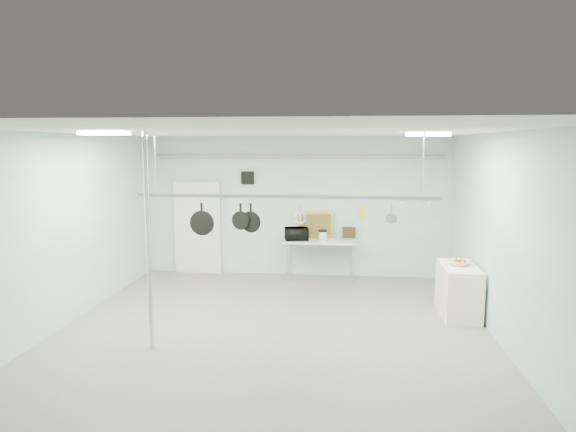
# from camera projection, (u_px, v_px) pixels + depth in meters

# --- Properties ---
(floor) EXTENTS (8.00, 8.00, 0.00)m
(floor) POSITION_uv_depth(u_px,v_px,m) (271.00, 337.00, 8.08)
(floor) COLOR gray
(floor) RESTS_ON ground
(ceiling) EXTENTS (7.00, 8.00, 0.02)m
(ceiling) POSITION_uv_depth(u_px,v_px,m) (270.00, 132.00, 7.64)
(ceiling) COLOR silver
(ceiling) RESTS_ON back_wall
(back_wall) EXTENTS (7.00, 0.02, 3.20)m
(back_wall) POSITION_uv_depth(u_px,v_px,m) (295.00, 206.00, 11.79)
(back_wall) COLOR silver
(back_wall) RESTS_ON floor
(right_wall) EXTENTS (0.02, 8.00, 3.20)m
(right_wall) POSITION_uv_depth(u_px,v_px,m) (507.00, 242.00, 7.48)
(right_wall) COLOR silver
(right_wall) RESTS_ON floor
(door) EXTENTS (1.10, 0.10, 2.20)m
(door) POSITION_uv_depth(u_px,v_px,m) (198.00, 229.00, 12.06)
(door) COLOR silver
(door) RESTS_ON floor
(wall_vent) EXTENTS (0.30, 0.04, 0.30)m
(wall_vent) POSITION_uv_depth(u_px,v_px,m) (248.00, 178.00, 11.80)
(wall_vent) COLOR black
(wall_vent) RESTS_ON back_wall
(conduit_pipe) EXTENTS (6.60, 0.07, 0.07)m
(conduit_pipe) POSITION_uv_depth(u_px,v_px,m) (295.00, 156.00, 11.54)
(conduit_pipe) COLOR gray
(conduit_pipe) RESTS_ON back_wall
(chrome_pole) EXTENTS (0.08, 0.08, 3.20)m
(chrome_pole) POSITION_uv_depth(u_px,v_px,m) (149.00, 242.00, 7.45)
(chrome_pole) COLOR silver
(chrome_pole) RESTS_ON floor
(prep_table) EXTENTS (1.60, 0.70, 0.91)m
(prep_table) POSITION_uv_depth(u_px,v_px,m) (320.00, 243.00, 11.44)
(prep_table) COLOR silver
(prep_table) RESTS_ON floor
(side_cabinet) EXTENTS (0.60, 1.20, 0.90)m
(side_cabinet) POSITION_uv_depth(u_px,v_px,m) (458.00, 291.00, 9.05)
(side_cabinet) COLOR white
(side_cabinet) RESTS_ON floor
(pot_rack) EXTENTS (4.80, 0.06, 1.00)m
(pot_rack) POSITION_uv_depth(u_px,v_px,m) (285.00, 195.00, 8.05)
(pot_rack) COLOR #B7B7BC
(pot_rack) RESTS_ON ceiling
(light_panel_left) EXTENTS (0.65, 0.30, 0.05)m
(light_panel_left) POSITION_uv_depth(u_px,v_px,m) (104.00, 133.00, 7.10)
(light_panel_left) COLOR white
(light_panel_left) RESTS_ON ceiling
(light_panel_right) EXTENTS (0.65, 0.30, 0.05)m
(light_panel_right) POSITION_uv_depth(u_px,v_px,m) (428.00, 135.00, 7.98)
(light_panel_right) COLOR white
(light_panel_right) RESTS_ON ceiling
(microwave) EXTENTS (0.57, 0.45, 0.28)m
(microwave) POSITION_uv_depth(u_px,v_px,m) (297.00, 234.00, 11.39)
(microwave) COLOR black
(microwave) RESTS_ON prep_table
(coffee_canister) EXTENTS (0.20, 0.20, 0.21)m
(coffee_canister) POSITION_uv_depth(u_px,v_px,m) (323.00, 236.00, 11.27)
(coffee_canister) COLOR silver
(coffee_canister) RESTS_ON prep_table
(painting_large) EXTENTS (0.79, 0.17, 0.58)m
(painting_large) POSITION_uv_depth(u_px,v_px,m) (316.00, 225.00, 11.70)
(painting_large) COLOR #C08933
(painting_large) RESTS_ON prep_table
(painting_small) EXTENTS (0.30, 0.09, 0.25)m
(painting_small) POSITION_uv_depth(u_px,v_px,m) (349.00, 233.00, 11.64)
(painting_small) COLOR #302111
(painting_small) RESTS_ON prep_table
(fruit_bowl) EXTENTS (0.48, 0.48, 0.09)m
(fruit_bowl) POSITION_uv_depth(u_px,v_px,m) (459.00, 263.00, 9.02)
(fruit_bowl) COLOR white
(fruit_bowl) RESTS_ON side_cabinet
(skillet_left) EXTENTS (0.41, 0.08, 0.53)m
(skillet_left) POSITION_uv_depth(u_px,v_px,m) (202.00, 219.00, 8.25)
(skillet_left) COLOR black
(skillet_left) RESTS_ON pot_rack
(skillet_mid) EXTENTS (0.30, 0.12, 0.43)m
(skillet_mid) POSITION_uv_depth(u_px,v_px,m) (241.00, 216.00, 8.17)
(skillet_mid) COLOR black
(skillet_mid) RESTS_ON pot_rack
(skillet_right) EXTENTS (0.34, 0.14, 0.45)m
(skillet_right) POSITION_uv_depth(u_px,v_px,m) (251.00, 217.00, 8.16)
(skillet_right) COLOR black
(skillet_right) RESTS_ON pot_rack
(whisk) EXTENTS (0.22, 0.22, 0.36)m
(whisk) POSITION_uv_depth(u_px,v_px,m) (300.00, 215.00, 8.07)
(whisk) COLOR #AEAEB3
(whisk) RESTS_ON pot_rack
(grater) EXTENTS (0.10, 0.03, 0.24)m
(grater) POSITION_uv_depth(u_px,v_px,m) (362.00, 212.00, 7.95)
(grater) COLOR yellow
(grater) RESTS_ON pot_rack
(saucepan) EXTENTS (0.19, 0.13, 0.30)m
(saucepan) POSITION_uv_depth(u_px,v_px,m) (391.00, 215.00, 7.91)
(saucepan) COLOR silver
(saucepan) RESTS_ON pot_rack
(fruit_cluster) EXTENTS (0.24, 0.24, 0.09)m
(fruit_cluster) POSITION_uv_depth(u_px,v_px,m) (459.00, 261.00, 9.01)
(fruit_cluster) COLOR #B31022
(fruit_cluster) RESTS_ON fruit_bowl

